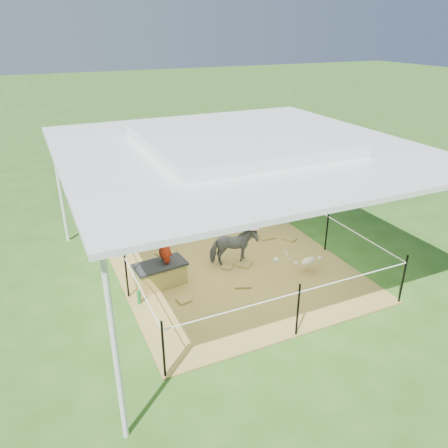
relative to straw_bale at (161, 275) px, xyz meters
name	(u,v)px	position (x,y,z in m)	size (l,w,h in m)	color
ground	(236,272)	(1.57, -0.15, -0.24)	(90.00, 90.00, 0.00)	#2D5919
hay_patch	(236,271)	(1.57, -0.15, -0.22)	(4.60, 4.60, 0.03)	brown
canopy_tent	(238,145)	(1.57, -0.15, 2.45)	(6.30, 6.30, 2.90)	silver
rope_fence	(236,244)	(1.57, -0.15, 0.41)	(4.54, 4.54, 1.00)	black
straw_bale	(161,275)	(0.00, 0.00, 0.00)	(0.94, 0.47, 0.42)	olive
dark_cloth	(160,265)	(0.00, 0.00, 0.23)	(1.00, 0.52, 0.05)	black
woman	(163,239)	(0.10, 0.00, 0.77)	(0.41, 0.27, 1.13)	#B52411
green_bottle	(139,297)	(-0.55, -0.45, -0.08)	(0.07, 0.07, 0.26)	#186E2B
pony	(233,247)	(1.63, 0.12, 0.21)	(0.45, 0.98, 0.83)	#505055
pink_hat	(234,226)	(1.63, 0.12, 0.68)	(0.26, 0.26, 0.12)	pink
foal	(308,260)	(2.90, -0.79, 0.06)	(0.97, 0.54, 0.54)	beige
trash_barrel	(265,152)	(5.87, 6.27, 0.24)	(0.62, 0.62, 0.96)	blue
picnic_table_near	(193,151)	(3.78, 8.15, 0.08)	(1.53, 1.11, 0.64)	brown
picnic_table_far	(252,139)	(6.72, 8.86, 0.08)	(1.55, 1.12, 0.65)	brown
distant_person	(212,144)	(4.33, 7.55, 0.43)	(0.65, 0.51, 1.34)	blue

